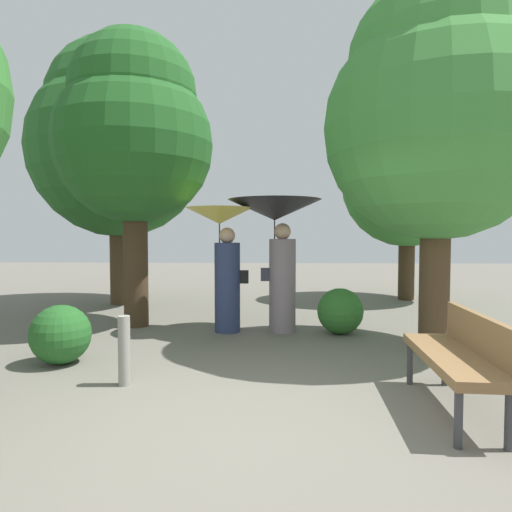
{
  "coord_description": "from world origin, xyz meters",
  "views": [
    {
      "loc": [
        0.26,
        -3.38,
        1.51
      ],
      "look_at": [
        0.0,
        3.9,
        1.15
      ],
      "focal_mm": 31.0,
      "sensor_mm": 36.0,
      "label": 1
    }
  ],
  "objects_px": {
    "tree_mid_right": "(408,171)",
    "tree_far_back": "(134,130)",
    "park_bench": "(462,352)",
    "tree_near_right": "(438,108)",
    "person_right": "(277,231)",
    "path_marker_post": "(124,351)",
    "person_left": "(223,248)",
    "tree_mid_left": "(119,137)"
  },
  "relations": [
    {
      "from": "park_bench",
      "to": "tree_far_back",
      "type": "xyz_separation_m",
      "value": [
        -3.84,
        3.4,
        2.69
      ]
    },
    {
      "from": "person_left",
      "to": "tree_mid_left",
      "type": "height_order",
      "value": "tree_mid_left"
    },
    {
      "from": "person_right",
      "to": "tree_mid_right",
      "type": "relative_size",
      "value": 0.44
    },
    {
      "from": "tree_near_right",
      "to": "tree_mid_right",
      "type": "xyz_separation_m",
      "value": [
        0.95,
        4.39,
        -0.19
      ]
    },
    {
      "from": "person_left",
      "to": "park_bench",
      "type": "xyz_separation_m",
      "value": [
        2.36,
        -3.03,
        -0.79
      ]
    },
    {
      "from": "tree_mid_left",
      "to": "path_marker_post",
      "type": "relative_size",
      "value": 8.12
    },
    {
      "from": "person_right",
      "to": "tree_near_right",
      "type": "distance_m",
      "value": 2.77
    },
    {
      "from": "tree_mid_left",
      "to": "tree_far_back",
      "type": "bearing_deg",
      "value": -65.35
    },
    {
      "from": "person_right",
      "to": "tree_far_back",
      "type": "xyz_separation_m",
      "value": [
        -2.31,
        0.33,
        1.63
      ]
    },
    {
      "from": "tree_near_right",
      "to": "tree_mid_left",
      "type": "xyz_separation_m",
      "value": [
        -5.44,
        3.54,
        0.44
      ]
    },
    {
      "from": "park_bench",
      "to": "person_right",
      "type": "bearing_deg",
      "value": -150.25
    },
    {
      "from": "tree_near_right",
      "to": "tree_far_back",
      "type": "relative_size",
      "value": 1.02
    },
    {
      "from": "person_right",
      "to": "tree_far_back",
      "type": "distance_m",
      "value": 2.85
    },
    {
      "from": "tree_far_back",
      "to": "path_marker_post",
      "type": "height_order",
      "value": "tree_far_back"
    },
    {
      "from": "tree_near_right",
      "to": "tree_mid_right",
      "type": "bearing_deg",
      "value": 77.72
    },
    {
      "from": "person_left",
      "to": "path_marker_post",
      "type": "xyz_separation_m",
      "value": [
        -0.72,
        -2.47,
        -0.96
      ]
    },
    {
      "from": "tree_near_right",
      "to": "path_marker_post",
      "type": "bearing_deg",
      "value": -156.07
    },
    {
      "from": "person_right",
      "to": "tree_far_back",
      "type": "bearing_deg",
      "value": 79.93
    },
    {
      "from": "person_right",
      "to": "path_marker_post",
      "type": "distance_m",
      "value": 3.2
    },
    {
      "from": "person_right",
      "to": "path_marker_post",
      "type": "height_order",
      "value": "person_right"
    },
    {
      "from": "park_bench",
      "to": "tree_mid_left",
      "type": "distance_m",
      "value": 8.12
    },
    {
      "from": "tree_mid_left",
      "to": "tree_far_back",
      "type": "relative_size",
      "value": 1.19
    },
    {
      "from": "person_right",
      "to": "tree_mid_right",
      "type": "distance_m",
      "value": 4.82
    },
    {
      "from": "person_right",
      "to": "tree_mid_left",
      "type": "distance_m",
      "value": 4.73
    },
    {
      "from": "park_bench",
      "to": "tree_mid_left",
      "type": "height_order",
      "value": "tree_mid_left"
    },
    {
      "from": "tree_near_right",
      "to": "tree_mid_left",
      "type": "bearing_deg",
      "value": 146.98
    },
    {
      "from": "person_right",
      "to": "park_bench",
      "type": "xyz_separation_m",
      "value": [
        1.53,
        -3.07,
        -1.06
      ]
    },
    {
      "from": "person_right",
      "to": "tree_mid_left",
      "type": "xyz_separation_m",
      "value": [
        -3.36,
        2.63,
        2.02
      ]
    },
    {
      "from": "path_marker_post",
      "to": "tree_far_back",
      "type": "bearing_deg",
      "value": 104.95
    },
    {
      "from": "park_bench",
      "to": "tree_mid_left",
      "type": "relative_size",
      "value": 0.27
    },
    {
      "from": "tree_mid_right",
      "to": "path_marker_post",
      "type": "relative_size",
      "value": 6.67
    },
    {
      "from": "tree_mid_left",
      "to": "tree_far_back",
      "type": "distance_m",
      "value": 2.56
    },
    {
      "from": "tree_mid_right",
      "to": "tree_far_back",
      "type": "distance_m",
      "value": 6.21
    },
    {
      "from": "tree_mid_right",
      "to": "park_bench",
      "type": "bearing_deg",
      "value": -102.95
    },
    {
      "from": "person_left",
      "to": "park_bench",
      "type": "bearing_deg",
      "value": -143.97
    },
    {
      "from": "tree_far_back",
      "to": "person_left",
      "type": "bearing_deg",
      "value": -14.2
    },
    {
      "from": "park_bench",
      "to": "path_marker_post",
      "type": "xyz_separation_m",
      "value": [
        -3.08,
        0.55,
        -0.16
      ]
    },
    {
      "from": "person_right",
      "to": "person_left",
      "type": "bearing_deg",
      "value": 91.02
    },
    {
      "from": "park_bench",
      "to": "tree_mid_right",
      "type": "bearing_deg",
      "value": 170.32
    },
    {
      "from": "park_bench",
      "to": "tree_mid_right",
      "type": "distance_m",
      "value": 7.15
    },
    {
      "from": "path_marker_post",
      "to": "tree_mid_left",
      "type": "bearing_deg",
      "value": 109.43
    },
    {
      "from": "path_marker_post",
      "to": "person_left",
      "type": "bearing_deg",
      "value": 73.73
    }
  ]
}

